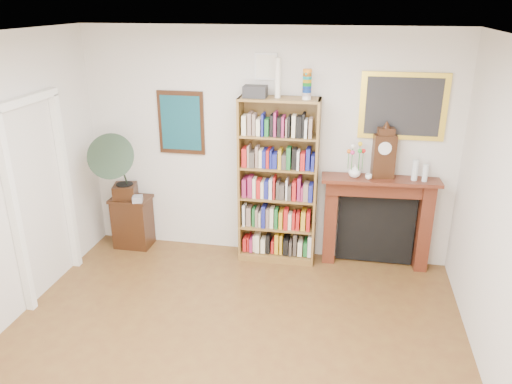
% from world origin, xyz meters
% --- Properties ---
extents(room, '(4.51, 5.01, 2.81)m').
position_xyz_m(room, '(0.00, 0.00, 1.40)').
color(room, '#59341B').
rests_on(room, ground).
extents(door_casing, '(0.08, 1.02, 2.17)m').
position_xyz_m(door_casing, '(-2.21, 1.20, 1.26)').
color(door_casing, white).
rests_on(door_casing, left_wall).
extents(teal_poster, '(0.58, 0.04, 0.78)m').
position_xyz_m(teal_poster, '(-1.05, 2.48, 1.65)').
color(teal_poster, black).
rests_on(teal_poster, back_wall).
extents(small_picture, '(0.26, 0.04, 0.30)m').
position_xyz_m(small_picture, '(0.00, 2.48, 2.35)').
color(small_picture, white).
rests_on(small_picture, back_wall).
extents(gilt_painting, '(0.95, 0.04, 0.75)m').
position_xyz_m(gilt_painting, '(1.55, 2.48, 1.95)').
color(gilt_painting, gold).
rests_on(gilt_painting, back_wall).
extents(bookshelf, '(0.94, 0.34, 2.34)m').
position_xyz_m(bookshelf, '(0.18, 2.31, 1.13)').
color(bookshelf, brown).
rests_on(bookshelf, floor).
extents(side_cabinet, '(0.50, 0.37, 0.68)m').
position_xyz_m(side_cabinet, '(-1.73, 2.30, 0.34)').
color(side_cabinet, black).
rests_on(side_cabinet, floor).
extents(fireplace, '(1.37, 0.40, 1.14)m').
position_xyz_m(fireplace, '(1.38, 2.40, 0.67)').
color(fireplace, '#461D10').
rests_on(fireplace, floor).
extents(gramophone, '(0.70, 0.80, 0.91)m').
position_xyz_m(gramophone, '(-1.80, 2.16, 1.19)').
color(gramophone, black).
rests_on(gramophone, side_cabinet).
extents(cd_stack, '(0.15, 0.15, 0.08)m').
position_xyz_m(cd_stack, '(-1.58, 2.18, 0.72)').
color(cd_stack, '#B6B5C2').
rests_on(cd_stack, side_cabinet).
extents(mantel_clock, '(0.27, 0.18, 0.58)m').
position_xyz_m(mantel_clock, '(1.39, 2.38, 1.42)').
color(mantel_clock, black).
rests_on(mantel_clock, fireplace).
extents(flower_vase, '(0.17, 0.17, 0.15)m').
position_xyz_m(flower_vase, '(1.07, 2.33, 1.22)').
color(flower_vase, white).
rests_on(flower_vase, fireplace).
extents(teacup, '(0.09, 0.09, 0.06)m').
position_xyz_m(teacup, '(1.23, 2.28, 1.17)').
color(teacup, white).
rests_on(teacup, fireplace).
extents(bottle_left, '(0.07, 0.07, 0.24)m').
position_xyz_m(bottle_left, '(1.74, 2.35, 1.26)').
color(bottle_left, silver).
rests_on(bottle_left, fireplace).
extents(bottle_right, '(0.06, 0.06, 0.20)m').
position_xyz_m(bottle_right, '(1.85, 2.33, 1.24)').
color(bottle_right, silver).
rests_on(bottle_right, fireplace).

